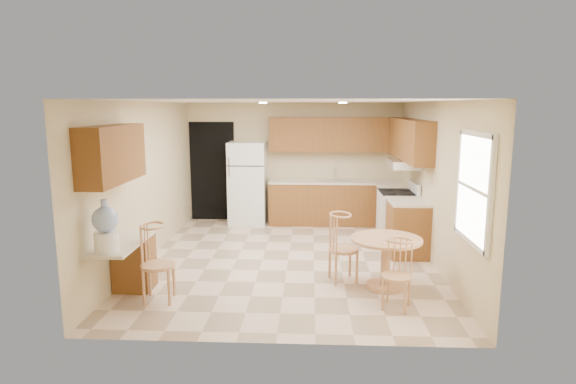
{
  "coord_description": "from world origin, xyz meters",
  "views": [
    {
      "loc": [
        0.35,
        -7.37,
        2.43
      ],
      "look_at": [
        -0.02,
        0.3,
        1.05
      ],
      "focal_mm": 30.0,
      "sensor_mm": 36.0,
      "label": 1
    }
  ],
  "objects_px": {
    "chair_table_a": "(344,242)",
    "chair_table_b": "(398,270)",
    "refrigerator": "(248,183)",
    "stove": "(397,216)",
    "water_crock": "(106,228)",
    "dining_table": "(386,256)",
    "chair_desk": "(155,258)"
  },
  "relations": [
    {
      "from": "dining_table",
      "to": "chair_table_b",
      "type": "xyz_separation_m",
      "value": [
        0.04,
        -0.73,
        0.06
      ]
    },
    {
      "from": "chair_table_a",
      "to": "chair_table_b",
      "type": "bearing_deg",
      "value": 19.59
    },
    {
      "from": "chair_table_a",
      "to": "chair_desk",
      "type": "distance_m",
      "value": 2.5
    },
    {
      "from": "chair_desk",
      "to": "water_crock",
      "type": "xyz_separation_m",
      "value": [
        -0.45,
        -0.33,
        0.45
      ]
    },
    {
      "from": "stove",
      "to": "dining_table",
      "type": "height_order",
      "value": "stove"
    },
    {
      "from": "chair_table_b",
      "to": "stove",
      "type": "bearing_deg",
      "value": -78.5
    },
    {
      "from": "water_crock",
      "to": "stove",
      "type": "bearing_deg",
      "value": 40.06
    },
    {
      "from": "refrigerator",
      "to": "chair_table_b",
      "type": "xyz_separation_m",
      "value": [
        2.35,
        -4.27,
        -0.34
      ]
    },
    {
      "from": "stove",
      "to": "chair_table_b",
      "type": "bearing_deg",
      "value": -99.77
    },
    {
      "from": "chair_table_b",
      "to": "water_crock",
      "type": "xyz_separation_m",
      "value": [
        -3.4,
        -0.25,
        0.53
      ]
    },
    {
      "from": "dining_table",
      "to": "chair_table_b",
      "type": "relative_size",
      "value": 1.12
    },
    {
      "from": "dining_table",
      "to": "chair_desk",
      "type": "relative_size",
      "value": 0.97
    },
    {
      "from": "chair_desk",
      "to": "chair_table_b",
      "type": "bearing_deg",
      "value": 83.51
    },
    {
      "from": "refrigerator",
      "to": "stove",
      "type": "distance_m",
      "value": 3.15
    },
    {
      "from": "refrigerator",
      "to": "chair_table_a",
      "type": "distance_m",
      "value": 3.82
    },
    {
      "from": "dining_table",
      "to": "chair_desk",
      "type": "distance_m",
      "value": 2.99
    },
    {
      "from": "chair_table_a",
      "to": "chair_table_b",
      "type": "distance_m",
      "value": 1.07
    },
    {
      "from": "refrigerator",
      "to": "chair_desk",
      "type": "bearing_deg",
      "value": -98.15
    },
    {
      "from": "stove",
      "to": "water_crock",
      "type": "height_order",
      "value": "water_crock"
    },
    {
      "from": "stove",
      "to": "water_crock",
      "type": "distance_m",
      "value": 5.16
    },
    {
      "from": "chair_table_a",
      "to": "chair_desk",
      "type": "height_order",
      "value": "chair_desk"
    },
    {
      "from": "chair_desk",
      "to": "water_crock",
      "type": "height_order",
      "value": "water_crock"
    },
    {
      "from": "refrigerator",
      "to": "stove",
      "type": "bearing_deg",
      "value": -22.99
    },
    {
      "from": "refrigerator",
      "to": "dining_table",
      "type": "height_order",
      "value": "refrigerator"
    },
    {
      "from": "refrigerator",
      "to": "chair_table_b",
      "type": "bearing_deg",
      "value": -61.17
    },
    {
      "from": "refrigerator",
      "to": "chair_table_a",
      "type": "xyz_separation_m",
      "value": [
        1.76,
        -3.38,
        -0.27
      ]
    },
    {
      "from": "chair_table_b",
      "to": "water_crock",
      "type": "distance_m",
      "value": 3.45
    },
    {
      "from": "refrigerator",
      "to": "water_crock",
      "type": "bearing_deg",
      "value": -103.08
    },
    {
      "from": "water_crock",
      "to": "refrigerator",
      "type": "bearing_deg",
      "value": 76.92
    },
    {
      "from": "chair_desk",
      "to": "refrigerator",
      "type": "bearing_deg",
      "value": 166.89
    },
    {
      "from": "refrigerator",
      "to": "chair_table_a",
      "type": "height_order",
      "value": "refrigerator"
    },
    {
      "from": "chair_table_a",
      "to": "dining_table",
      "type": "bearing_deg",
      "value": 60.16
    }
  ]
}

